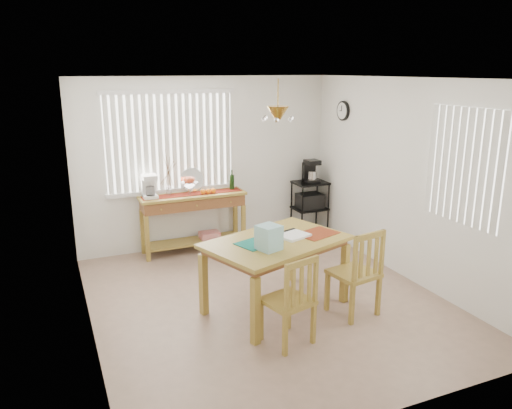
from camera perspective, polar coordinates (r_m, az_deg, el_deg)
name	(u,v)px	position (r m, az deg, el deg)	size (l,w,h in m)	color
ground	(266,301)	(6.13, 1.19, -10.92)	(4.00, 4.50, 0.01)	tan
room_shell	(267,162)	(5.61, 1.24, 4.91)	(4.20, 4.70, 2.70)	white
sideboard	(194,208)	(7.56, -7.12, -0.43)	(1.59, 0.45, 0.89)	#A98D39
sideboard_items	(176,186)	(7.42, -9.16, 2.10)	(1.51, 0.38, 0.68)	maroon
wire_cart	(310,203)	(8.34, 6.16, 0.17)	(0.53, 0.42, 0.90)	black
cart_items	(310,172)	(8.22, 6.24, 3.76)	(0.21, 0.25, 0.37)	black
dining_table	(276,248)	(5.67, 2.33, -4.96)	(1.80, 1.46, 0.83)	#A98D39
table_items	(275,237)	(5.42, 2.20, -3.76)	(1.31, 0.63, 0.27)	#136B5F
chair_left	(290,301)	(5.06, 3.93, -10.94)	(0.54, 0.54, 0.95)	#A98D39
chair_right	(357,273)	(5.71, 11.43, -7.70)	(0.54, 0.54, 1.02)	#A98D39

